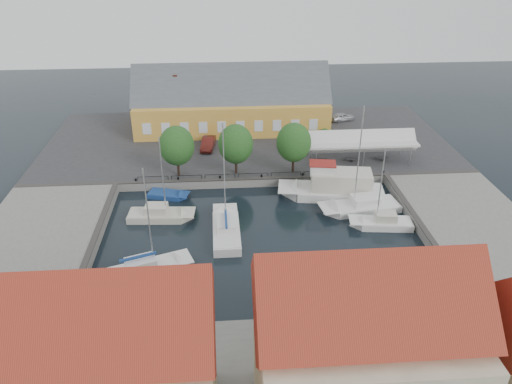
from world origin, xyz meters
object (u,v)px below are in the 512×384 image
(west_boat_d, at_px, (145,271))
(tent_canopy, at_px, (361,142))
(warehouse, at_px, (228,105))
(car_silver, at_px, (342,117))
(trawler, at_px, (335,189))
(launch_nw, at_px, (168,196))
(car_red, at_px, (208,143))
(center_sailboat, at_px, (226,231))
(west_boat_b, at_px, (160,216))
(launch_sw, at_px, (105,306))
(east_boat_a, at_px, (361,208))
(east_boat_b, at_px, (382,224))

(west_boat_d, bearing_deg, tent_canopy, 39.64)
(warehouse, height_order, car_silver, warehouse)
(tent_canopy, xyz_separation_m, west_boat_d, (-24.92, -20.65, -3.41))
(trawler, bearing_deg, launch_nw, 175.99)
(car_red, distance_m, center_sailboat, 20.34)
(launch_nw, bearing_deg, west_boat_b, -95.07)
(car_red, bearing_deg, launch_sw, -97.72)
(trawler, bearing_deg, car_silver, 75.25)
(east_boat_a, bearing_deg, west_boat_b, -179.36)
(car_silver, relative_size, east_boat_a, 0.31)
(car_silver, xyz_separation_m, east_boat_a, (-3.68, -25.83, -1.39))
(east_boat_b, xyz_separation_m, west_boat_d, (-23.75, -6.30, 0.01))
(warehouse, bearing_deg, trawler, -60.82)
(warehouse, distance_m, car_silver, 18.06)
(east_boat_a, bearing_deg, launch_nw, 167.80)
(west_boat_d, bearing_deg, warehouse, 76.43)
(west_boat_b, distance_m, launch_sw, 14.35)
(center_sailboat, distance_m, east_boat_b, 16.31)
(tent_canopy, bearing_deg, warehouse, 140.14)
(center_sailboat, bearing_deg, east_boat_b, 0.90)
(trawler, xyz_separation_m, west_boat_d, (-20.21, -13.22, -0.75))
(warehouse, height_order, east_boat_a, east_boat_a)
(launch_nw, bearing_deg, center_sailboat, -52.11)
(car_silver, relative_size, east_boat_b, 0.42)
(center_sailboat, xyz_separation_m, west_boat_b, (-7.08, 3.61, -0.10))
(car_red, bearing_deg, west_boat_d, -94.33)
(east_boat_b, bearing_deg, west_boat_d, -165.14)
(east_boat_a, bearing_deg, tent_canopy, 77.09)
(car_red, distance_m, west_boat_b, 17.40)
(tent_canopy, xyz_separation_m, east_boat_a, (-2.46, -10.75, -3.42))
(car_silver, bearing_deg, tent_canopy, 156.77)
(center_sailboat, distance_m, west_boat_b, 7.95)
(center_sailboat, distance_m, trawler, 14.67)
(warehouse, bearing_deg, west_boat_b, -107.78)
(trawler, xyz_separation_m, west_boat_b, (-19.85, -3.57, -0.76))
(warehouse, distance_m, trawler, 24.61)
(car_silver, height_order, launch_sw, car_silver)
(warehouse, distance_m, center_sailboat, 28.76)
(west_boat_b, bearing_deg, launch_sw, -102.73)
(east_boat_a, height_order, west_boat_b, east_boat_a)
(west_boat_b, bearing_deg, car_silver, 45.33)
(trawler, height_order, west_boat_b, west_boat_b)
(car_silver, bearing_deg, east_boat_b, 156.72)
(center_sailboat, bearing_deg, east_boat_a, 14.39)
(trawler, relative_size, launch_nw, 2.48)
(west_boat_b, bearing_deg, trawler, 10.19)
(warehouse, relative_size, tent_canopy, 2.04)
(launch_sw, height_order, launch_nw, launch_sw)
(center_sailboat, height_order, launch_sw, center_sailboat)
(east_boat_a, bearing_deg, car_silver, 81.90)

